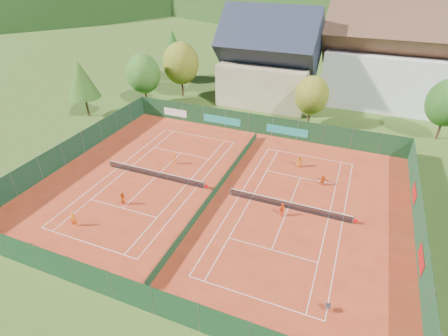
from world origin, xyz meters
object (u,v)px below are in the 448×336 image
chalet (269,63)px  player_left_far (174,159)px  ball_hopper (328,306)px  player_right_far_a (299,161)px  player_left_near (74,220)px  player_right_near (282,210)px  player_left_mid (122,199)px  hotel_block_a (389,61)px  player_right_far_b (323,180)px

chalet → player_left_far: 27.37m
chalet → ball_hopper: size_ratio=20.25×
player_left_far → player_right_far_a: bearing=-131.0°
chalet → player_left_near: (-7.61, -40.45, -5.84)m
player_left_near → player_right_near: 20.37m
player_right_near → chalet: bearing=57.3°
player_left_mid → ball_hopper: bearing=-4.4°
hotel_block_a → player_right_far_b: bearing=-100.1°
hotel_block_a → player_left_near: size_ratio=13.72×
player_left_far → player_right_far_b: (17.96, 2.16, -0.05)m
player_left_near → player_left_mid: bearing=33.2°
ball_hopper → player_left_mid: bearing=166.9°
hotel_block_a → player_left_mid: 48.88m
player_left_mid → player_left_far: (0.92, 9.53, -0.03)m
player_right_near → player_right_far_b: size_ratio=1.13×
ball_hopper → player_right_far_a: 20.76m
player_left_near → player_right_far_b: size_ratio=1.17×
hotel_block_a → player_left_near: (-26.61, -46.45, -6.60)m
player_right_far_a → player_right_near: bearing=62.5°
ball_hopper → player_right_near: player_right_near is taller
player_left_near → chalet: bearing=49.7°
hotel_block_a → player_left_mid: bearing=-120.1°
player_left_far → player_left_near: bearing=106.4°
ball_hopper → player_right_far_a: (-6.25, 19.79, 0.21)m
player_left_near → ball_hopper: bearing=-30.9°
hotel_block_a → player_left_near: 53.94m
player_left_mid → player_right_far_a: size_ratio=0.99×
ball_hopper → player_left_mid: size_ratio=0.53×
hotel_block_a → player_right_far_a: hotel_block_a is taller
chalet → player_left_far: size_ratio=11.14×
hotel_block_a → player_right_far_a: size_ratio=14.11×
hotel_block_a → player_right_far_b: 31.41m
player_left_mid → player_left_far: 9.57m
player_left_mid → player_right_far_a: (15.54, 14.72, 0.00)m
player_left_near → player_left_mid: size_ratio=1.03×
chalet → player_right_near: bearing=-71.3°
player_left_far → player_right_far_b: player_left_far is taller
player_right_near → player_right_far_b: 7.77m
player_left_near → player_left_far: size_ratio=1.08×
ball_hopper → player_right_far_b: size_ratio=0.59×
player_right_far_a → player_right_far_b: player_right_far_a is taller
player_right_near → player_left_near: bearing=155.0°
player_left_far → chalet: bearing=-70.0°
chalet → player_right_near: size_ratio=10.62×
player_left_far → player_right_far_b: 18.09m
chalet → player_left_near: 41.57m
hotel_block_a → player_right_near: hotel_block_a is taller
hotel_block_a → player_right_near: (-8.37, -37.38, -6.62)m
ball_hopper → player_right_far_b: bearing=99.9°
hotel_block_a → player_left_far: size_ratio=14.85×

